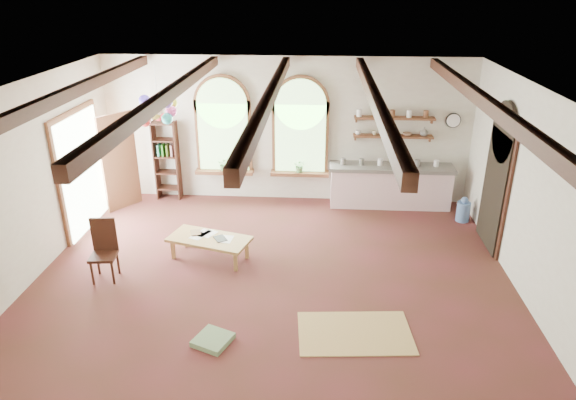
# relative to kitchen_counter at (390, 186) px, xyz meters

# --- Properties ---
(floor) EXTENTS (8.00, 8.00, 0.00)m
(floor) POSITION_rel_kitchen_counter_xyz_m (-2.30, -3.20, -0.48)
(floor) COLOR #5D2627
(floor) RESTS_ON ground
(ceiling_beams) EXTENTS (6.20, 6.80, 0.18)m
(ceiling_beams) POSITION_rel_kitchen_counter_xyz_m (-2.30, -3.20, 2.62)
(ceiling_beams) COLOR #3E1F13
(ceiling_beams) RESTS_ON ceiling
(window_left) EXTENTS (1.30, 0.28, 2.20)m
(window_left) POSITION_rel_kitchen_counter_xyz_m (-3.70, 0.23, 1.16)
(window_left) COLOR brown
(window_left) RESTS_ON floor
(window_right) EXTENTS (1.30, 0.28, 2.20)m
(window_right) POSITION_rel_kitchen_counter_xyz_m (-2.00, 0.23, 1.16)
(window_right) COLOR brown
(window_right) RESTS_ON floor
(left_doorway) EXTENTS (0.10, 1.90, 2.50)m
(left_doorway) POSITION_rel_kitchen_counter_xyz_m (-6.25, -1.40, 0.67)
(left_doorway) COLOR brown
(left_doorway) RESTS_ON floor
(right_doorway) EXTENTS (0.10, 1.30, 2.40)m
(right_doorway) POSITION_rel_kitchen_counter_xyz_m (1.65, -1.70, 0.62)
(right_doorway) COLOR black
(right_doorway) RESTS_ON floor
(kitchen_counter) EXTENTS (2.68, 0.62, 0.94)m
(kitchen_counter) POSITION_rel_kitchen_counter_xyz_m (0.00, 0.00, 0.00)
(kitchen_counter) COLOR white
(kitchen_counter) RESTS_ON floor
(wall_shelf_lower) EXTENTS (1.70, 0.24, 0.04)m
(wall_shelf_lower) POSITION_rel_kitchen_counter_xyz_m (0.00, 0.18, 1.07)
(wall_shelf_lower) COLOR brown
(wall_shelf_lower) RESTS_ON wall_back
(wall_shelf_upper) EXTENTS (1.70, 0.24, 0.04)m
(wall_shelf_upper) POSITION_rel_kitchen_counter_xyz_m (0.00, 0.18, 1.47)
(wall_shelf_upper) COLOR brown
(wall_shelf_upper) RESTS_ON wall_back
(wall_clock) EXTENTS (0.32, 0.04, 0.32)m
(wall_clock) POSITION_rel_kitchen_counter_xyz_m (1.25, 0.25, 1.42)
(wall_clock) COLOR black
(wall_clock) RESTS_ON wall_back
(bookshelf) EXTENTS (0.53, 0.32, 1.80)m
(bookshelf) POSITION_rel_kitchen_counter_xyz_m (-5.00, 0.12, 0.42)
(bookshelf) COLOR #3E1F13
(bookshelf) RESTS_ON floor
(coffee_table) EXTENTS (1.57, 1.04, 0.41)m
(coffee_table) POSITION_rel_kitchen_counter_xyz_m (-3.49, -2.60, -0.11)
(coffee_table) COLOR tan
(coffee_table) RESTS_ON floor
(side_chair) EXTENTS (0.46, 0.46, 1.05)m
(side_chair) POSITION_rel_kitchen_counter_xyz_m (-5.10, -3.38, -0.17)
(side_chair) COLOR #3E1F13
(side_chair) RESTS_ON floor
(floor_mat) EXTENTS (1.68, 1.12, 0.02)m
(floor_mat) POSITION_rel_kitchen_counter_xyz_m (-0.99, -4.60, -0.47)
(floor_mat) COLOR tan
(floor_mat) RESTS_ON floor
(floor_cushion) EXTENTS (0.61, 0.61, 0.08)m
(floor_cushion) POSITION_rel_kitchen_counter_xyz_m (-2.98, -4.92, -0.44)
(floor_cushion) COLOR #6B8A5F
(floor_cushion) RESTS_ON floor
(water_jug_a) EXTENTS (0.28, 0.28, 0.54)m
(water_jug_a) POSITION_rel_kitchen_counter_xyz_m (1.45, -0.70, -0.24)
(water_jug_a) COLOR #5479B4
(water_jug_a) RESTS_ON floor
(water_jug_b) EXTENTS (0.28, 0.28, 0.54)m
(water_jug_b) POSITION_rel_kitchen_counter_xyz_m (1.00, 0.00, -0.24)
(water_jug_b) COLOR #5479B4
(water_jug_b) RESTS_ON floor
(balloon_cluster) EXTENTS (0.70, 0.70, 1.14)m
(balloon_cluster) POSITION_rel_kitchen_counter_xyz_m (-4.70, -1.02, 1.87)
(balloon_cluster) COLOR white
(balloon_cluster) RESTS_ON floor
(table_book) EXTENTS (0.24, 0.29, 0.02)m
(table_book) POSITION_rel_kitchen_counter_xyz_m (-3.86, -2.46, -0.05)
(table_book) COLOR olive
(table_book) RESTS_ON coffee_table
(tablet) EXTENTS (0.30, 0.32, 0.01)m
(tablet) POSITION_rel_kitchen_counter_xyz_m (-3.29, -2.62, -0.06)
(tablet) COLOR black
(tablet) RESTS_ON coffee_table
(potted_plant_left) EXTENTS (0.27, 0.23, 0.30)m
(potted_plant_left) POSITION_rel_kitchen_counter_xyz_m (-3.70, 0.12, 0.37)
(potted_plant_left) COLOR #598C4C
(potted_plant_left) RESTS_ON window_left
(potted_plant_right) EXTENTS (0.27, 0.23, 0.30)m
(potted_plant_right) POSITION_rel_kitchen_counter_xyz_m (-2.00, 0.12, 0.37)
(potted_plant_right) COLOR #598C4C
(potted_plant_right) RESTS_ON window_right
(shelf_cup_a) EXTENTS (0.12, 0.10, 0.10)m
(shelf_cup_a) POSITION_rel_kitchen_counter_xyz_m (-0.75, 0.18, 1.14)
(shelf_cup_a) COLOR white
(shelf_cup_a) RESTS_ON wall_shelf_lower
(shelf_cup_b) EXTENTS (0.10, 0.10, 0.09)m
(shelf_cup_b) POSITION_rel_kitchen_counter_xyz_m (-0.40, 0.18, 1.14)
(shelf_cup_b) COLOR beige
(shelf_cup_b) RESTS_ON wall_shelf_lower
(shelf_bowl_a) EXTENTS (0.22, 0.22, 0.05)m
(shelf_bowl_a) POSITION_rel_kitchen_counter_xyz_m (-0.05, 0.18, 1.12)
(shelf_bowl_a) COLOR beige
(shelf_bowl_a) RESTS_ON wall_shelf_lower
(shelf_bowl_b) EXTENTS (0.20, 0.20, 0.06)m
(shelf_bowl_b) POSITION_rel_kitchen_counter_xyz_m (0.30, 0.18, 1.12)
(shelf_bowl_b) COLOR #8C664C
(shelf_bowl_b) RESTS_ON wall_shelf_lower
(shelf_vase) EXTENTS (0.18, 0.18, 0.19)m
(shelf_vase) POSITION_rel_kitchen_counter_xyz_m (0.65, 0.18, 1.19)
(shelf_vase) COLOR slate
(shelf_vase) RESTS_ON wall_shelf_lower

